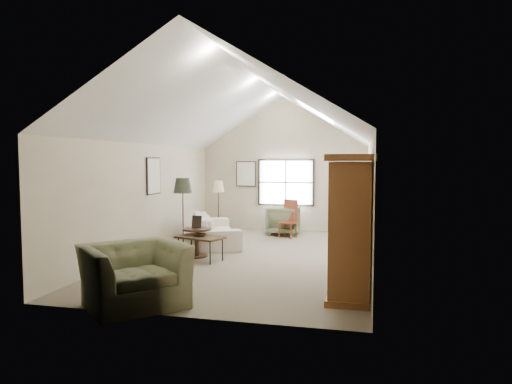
% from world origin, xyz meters
% --- Properties ---
extents(room_shell, '(5.01, 8.01, 4.00)m').
position_xyz_m(room_shell, '(0.00, 0.00, 3.21)').
color(room_shell, '#6B614C').
rests_on(room_shell, ground).
extents(window, '(1.72, 0.08, 1.42)m').
position_xyz_m(window, '(0.10, 3.96, 1.45)').
color(window, black).
rests_on(window, room_shell).
extents(skylight, '(0.80, 1.20, 0.52)m').
position_xyz_m(skylight, '(1.30, 0.90, 3.22)').
color(skylight, white).
rests_on(skylight, room_shell).
extents(wall_art, '(1.97, 3.71, 0.88)m').
position_xyz_m(wall_art, '(-1.88, 1.94, 1.73)').
color(wall_art, black).
rests_on(wall_art, room_shell).
extents(armoire, '(0.60, 1.50, 2.20)m').
position_xyz_m(armoire, '(2.18, -2.40, 1.10)').
color(armoire, brown).
rests_on(armoire, ground).
extents(tv_alcove, '(0.32, 1.30, 2.10)m').
position_xyz_m(tv_alcove, '(2.34, 1.60, 1.15)').
color(tv_alcove, white).
rests_on(tv_alcove, ground).
extents(media_console, '(0.34, 1.18, 0.60)m').
position_xyz_m(media_console, '(2.32, 1.60, 0.30)').
color(media_console, '#382316').
rests_on(media_console, ground).
extents(tv_panel, '(0.05, 0.90, 0.55)m').
position_xyz_m(tv_panel, '(2.32, 1.60, 0.92)').
color(tv_panel, black).
rests_on(tv_panel, media_console).
extents(sofa, '(1.94, 2.70, 0.74)m').
position_xyz_m(sofa, '(-1.27, 1.29, 0.37)').
color(sofa, beige).
rests_on(sofa, ground).
extents(armchair_near, '(1.83, 1.84, 0.90)m').
position_xyz_m(armchair_near, '(-0.87, -3.70, 0.45)').
color(armchair_near, '#676748').
rests_on(armchair_near, ground).
extents(armchair_far, '(0.87, 0.90, 0.81)m').
position_xyz_m(armchair_far, '(0.17, 3.11, 0.41)').
color(armchair_far, '#585E42').
rests_on(armchair_far, ground).
extents(coffee_table, '(1.13, 0.86, 0.51)m').
position_xyz_m(coffee_table, '(-0.98, -0.62, 0.26)').
color(coffee_table, '#352316').
rests_on(coffee_table, ground).
extents(bowl, '(0.31, 0.31, 0.06)m').
position_xyz_m(bowl, '(-0.98, -0.62, 0.54)').
color(bowl, '#3C2418').
rests_on(bowl, coffee_table).
extents(side_table, '(0.84, 0.84, 0.63)m').
position_xyz_m(side_table, '(-1.17, -0.31, 0.32)').
color(side_table, '#341D15').
rests_on(side_table, ground).
extents(side_chair, '(0.50, 0.50, 1.04)m').
position_xyz_m(side_chair, '(0.39, 2.55, 0.52)').
color(side_chair, maroon).
rests_on(side_chair, ground).
extents(tripod_lamp, '(0.61, 0.61, 1.95)m').
position_xyz_m(tripod_lamp, '(2.20, 3.43, 0.97)').
color(tripod_lamp, silver).
rests_on(tripod_lamp, ground).
extents(dark_lamp, '(0.56, 0.56, 1.76)m').
position_xyz_m(dark_lamp, '(-1.57, -0.11, 0.88)').
color(dark_lamp, black).
rests_on(dark_lamp, ground).
extents(tan_lamp, '(0.42, 0.42, 1.58)m').
position_xyz_m(tan_lamp, '(-1.57, 2.49, 0.79)').
color(tan_lamp, tan).
rests_on(tan_lamp, ground).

